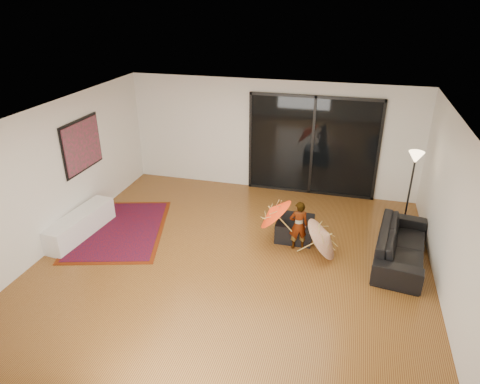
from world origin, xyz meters
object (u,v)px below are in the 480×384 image
(sofa, at_px, (401,245))
(ottoman, at_px, (295,229))
(media_console, at_px, (80,225))
(child, at_px, (298,225))

(sofa, bearing_deg, ottoman, 89.97)
(media_console, bearing_deg, sofa, 11.64)
(ottoman, xyz_separation_m, child, (0.10, -0.37, 0.29))
(media_console, distance_m, child, 4.37)
(ottoman, relative_size, child, 0.72)
(sofa, height_order, ottoman, sofa)
(media_console, height_order, child, child)
(media_console, bearing_deg, child, 13.38)
(media_console, relative_size, sofa, 0.83)
(media_console, distance_m, ottoman, 4.33)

